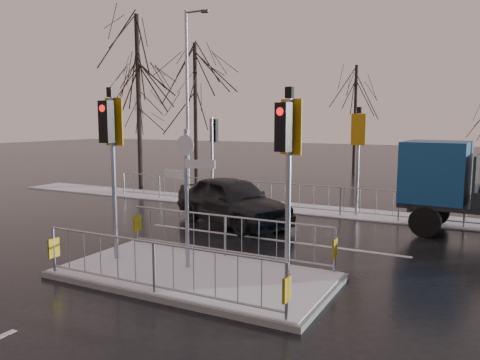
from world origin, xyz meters
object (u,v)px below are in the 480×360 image
at_px(traffic_island, 194,260).
at_px(flatbed_truck, 466,186).
at_px(street_lamp_left, 188,96).
at_px(car_far_lane, 232,200).

xyz_separation_m(traffic_island, flatbed_truck, (5.04, 7.06, 1.08)).
relative_size(traffic_island, street_lamp_left, 0.73).
height_order(flatbed_truck, street_lamp_left, street_lamp_left).
bearing_deg(car_far_lane, traffic_island, -136.07).
bearing_deg(flatbed_truck, traffic_island, -125.51).
bearing_deg(traffic_island, flatbed_truck, 54.49).
distance_m(traffic_island, car_far_lane, 5.44).
height_order(traffic_island, street_lamp_left, street_lamp_left).
height_order(car_far_lane, flatbed_truck, flatbed_truck).
xyz_separation_m(car_far_lane, street_lamp_left, (-4.60, 4.37, 3.70)).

